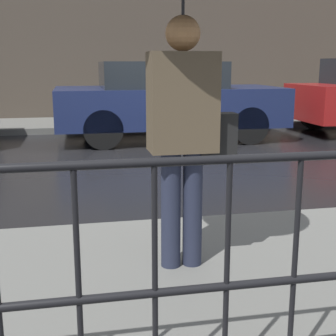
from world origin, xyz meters
TOP-DOWN VIEW (x-y plane):
  - ground_plane at (0.00, 0.00)m, footprint 80.00×80.00m
  - sidewalk_near at (0.00, -4.40)m, footprint 28.00×2.43m
  - sidewalk_far at (0.00, 4.27)m, footprint 28.00×2.16m
  - lane_marking at (0.00, 0.00)m, footprint 25.20×0.12m
  - pedestrian at (-0.66, -4.17)m, footprint 0.94×0.94m
  - car_navy at (0.47, 2.05)m, footprint 4.40×1.94m

SIDE VIEW (x-z plane):
  - ground_plane at x=0.00m, z-range 0.00..0.00m
  - lane_marking at x=0.00m, z-range 0.00..0.01m
  - sidewalk_near at x=0.00m, z-range 0.00..0.14m
  - sidewalk_far at x=0.00m, z-range 0.00..0.14m
  - car_navy at x=0.47m, z-range 0.03..1.56m
  - pedestrian at x=-0.66m, z-range 0.68..2.71m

